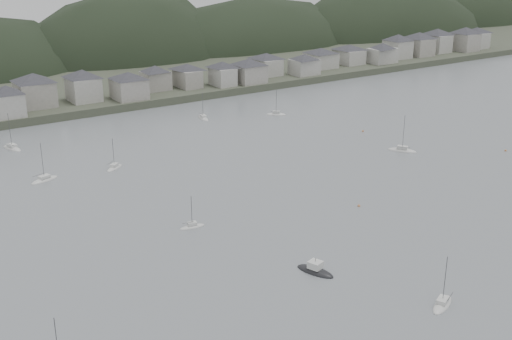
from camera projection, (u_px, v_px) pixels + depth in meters
ground at (511, 332)px, 105.09m from camera, size 900.00×900.00×0.00m
far_shore_land at (22, 61)px, 335.44m from camera, size 900.00×250.00×3.00m
forested_ridge at (49, 93)px, 322.23m from camera, size 851.55×103.94×102.57m
waterfront_town at (213, 71)px, 272.18m from camera, size 451.48×28.46×12.92m
moored_fleet at (285, 204)px, 156.07m from camera, size 253.92×175.41×12.76m
motor_launch_far at (315, 271)px, 124.08m from camera, size 5.33×8.63×3.94m
mooring_buoys at (325, 221)px, 146.46m from camera, size 158.78×114.30×0.70m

